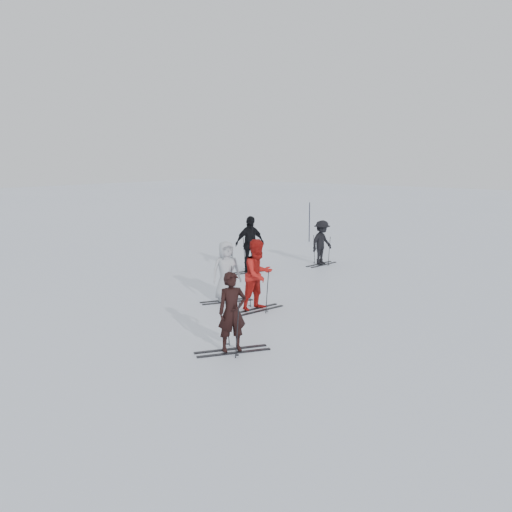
{
  "coord_description": "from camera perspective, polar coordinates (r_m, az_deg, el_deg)",
  "views": [
    {
      "loc": [
        11.31,
        -12.99,
        4.2
      ],
      "look_at": [
        0.0,
        1.0,
        1.0
      ],
      "focal_mm": 40.0,
      "sensor_mm": 36.0,
      "label": 1
    }
  ],
  "objects": [
    {
      "name": "ground",
      "position": [
        17.72,
        -2.04,
        -3.63
      ],
      "size": [
        120.0,
        120.0,
        0.0
      ],
      "primitive_type": "plane",
      "color": "silver",
      "rests_on": "ground"
    },
    {
      "name": "piste_marker",
      "position": [
        27.99,
        5.36,
        3.4
      ],
      "size": [
        0.05,
        0.05,
        1.93
      ],
      "primitive_type": "cylinder",
      "rotation": [
        0.0,
        0.0,
        -0.28
      ],
      "color": "black",
      "rests_on": "ground"
    },
    {
      "name": "skis_uphill_far",
      "position": [
        22.15,
        6.58,
        0.62
      ],
      "size": [
        1.66,
        0.96,
        1.17
      ],
      "primitive_type": null,
      "rotation": [
        0.0,
        0.0,
        1.5
      ],
      "color": "black",
      "rests_on": "ground"
    },
    {
      "name": "skier_red",
      "position": [
        15.46,
        0.21,
        -1.97
      ],
      "size": [
        0.88,
        1.05,
        1.94
      ],
      "primitive_type": "imported",
      "rotation": [
        0.0,
        0.0,
        1.4
      ],
      "color": "#B11814",
      "rests_on": "ground"
    },
    {
      "name": "skier_near_dark",
      "position": [
        12.25,
        -2.41,
        -5.73
      ],
      "size": [
        0.68,
        0.75,
        1.72
      ],
      "primitive_type": "imported",
      "rotation": [
        0.0,
        0.0,
        1.01
      ],
      "color": "black",
      "rests_on": "ground"
    },
    {
      "name": "skis_near_dark",
      "position": [
        12.32,
        -2.4,
        -6.83
      ],
      "size": [
        1.9,
        1.65,
        1.23
      ],
      "primitive_type": null,
      "rotation": [
        0.0,
        0.0,
        1.01
      ],
      "color": "black",
      "rests_on": "ground"
    },
    {
      "name": "skis_grey",
      "position": [
        16.48,
        -2.99,
        -2.63
      ],
      "size": [
        1.79,
        1.5,
        1.15
      ],
      "primitive_type": null,
      "rotation": [
        0.0,
        0.0,
        1.06
      ],
      "color": "black",
      "rests_on": "ground"
    },
    {
      "name": "skier_grey",
      "position": [
        16.42,
        -3.0,
        -1.63
      ],
      "size": [
        0.9,
        1.01,
        1.74
      ],
      "primitive_type": "imported",
      "rotation": [
        0.0,
        0.0,
        1.06
      ],
      "color": "#AFB3B9",
      "rests_on": "ground"
    },
    {
      "name": "skis_red",
      "position": [
        15.55,
        0.21,
        -3.3
      ],
      "size": [
        1.76,
        1.13,
        1.2
      ],
      "primitive_type": null,
      "rotation": [
        0.0,
        0.0,
        1.4
      ],
      "color": "black",
      "rests_on": "ground"
    },
    {
      "name": "skier_uphill_left",
      "position": [
        20.53,
        -0.62,
        1.14
      ],
      "size": [
        0.85,
        1.28,
        2.02
      ],
      "primitive_type": "imported",
      "rotation": [
        0.0,
        0.0,
        1.24
      ],
      "color": "black",
      "rests_on": "ground"
    },
    {
      "name": "skier_uphill_far",
      "position": [
        22.1,
        6.59,
        1.3
      ],
      "size": [
        0.71,
        1.14,
        1.69
      ],
      "primitive_type": "imported",
      "rotation": [
        0.0,
        0.0,
        1.5
      ],
      "color": "black",
      "rests_on": "ground"
    },
    {
      "name": "skis_uphill_left",
      "position": [
        20.59,
        -0.62,
        0.12
      ],
      "size": [
        1.96,
        1.44,
        1.28
      ],
      "primitive_type": null,
      "rotation": [
        0.0,
        0.0,
        1.24
      ],
      "color": "black",
      "rests_on": "ground"
    }
  ]
}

